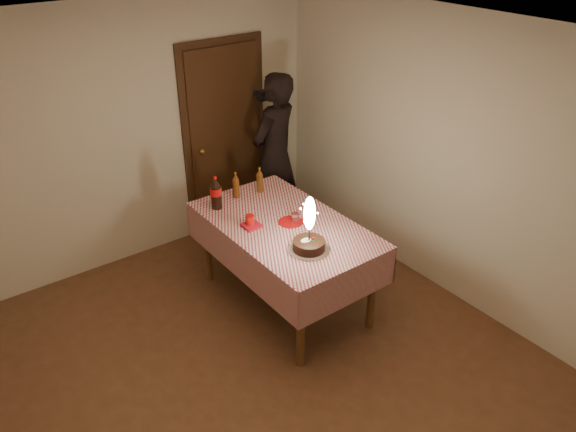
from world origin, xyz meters
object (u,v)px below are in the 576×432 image
object	(u,v)px
birthday_cake	(309,236)
photographer	(275,155)
red_cup	(250,220)
amber_bottle_left	(236,186)
dining_table	(285,235)
clear_cup	(296,218)
amber_bottle_right	(260,180)
cola_bottle	(216,193)
red_plate	(291,222)

from	to	relation	value
birthday_cake	photographer	distance (m)	1.83
red_cup	amber_bottle_left	distance (m)	0.57
dining_table	birthday_cake	size ratio (longest dim) A/B	3.59
amber_bottle_left	clear_cup	bearing A→B (deg)	-77.95
dining_table	amber_bottle_right	world-z (taller)	amber_bottle_right
dining_table	cola_bottle	size ratio (longest dim) A/B	5.42
red_plate	photographer	world-z (taller)	photographer
amber_bottle_right	photographer	distance (m)	0.78
cola_bottle	photographer	distance (m)	1.22
cola_bottle	photographer	xyz separation A→B (m)	(1.07, 0.58, -0.10)
red_plate	amber_bottle_left	size ratio (longest dim) A/B	0.86
red_cup	amber_bottle_left	size ratio (longest dim) A/B	0.39
red_plate	red_cup	world-z (taller)	red_cup
red_cup	amber_bottle_left	xyz separation A→B (m)	(0.20, 0.53, 0.07)
cola_bottle	clear_cup	bearing A→B (deg)	-57.19
clear_cup	photographer	world-z (taller)	photographer
red_plate	dining_table	bearing A→B (deg)	164.82
dining_table	red_plate	bearing A→B (deg)	-15.18
dining_table	photographer	world-z (taller)	photographer
amber_bottle_left	photographer	size ratio (longest dim) A/B	0.14
birthday_cake	amber_bottle_right	xyz separation A→B (m)	(0.27, 1.10, -0.01)
birthday_cake	photographer	bearing A→B (deg)	63.14
red_plate	birthday_cake	bearing A→B (deg)	-108.59
red_cup	clear_cup	size ratio (longest dim) A/B	1.11
birthday_cake	cola_bottle	xyz separation A→B (m)	(-0.24, 1.06, 0.03)
birthday_cake	amber_bottle_left	xyz separation A→B (m)	(0.02, 1.14, -0.01)
amber_bottle_right	dining_table	bearing A→B (deg)	-105.44
clear_cup	amber_bottle_right	size ratio (longest dim) A/B	0.35
dining_table	cola_bottle	xyz separation A→B (m)	(-0.33, 0.60, 0.27)
birthday_cake	photographer	xyz separation A→B (m)	(0.83, 1.63, -0.07)
cola_bottle	amber_bottle_right	xyz separation A→B (m)	(0.50, 0.04, -0.03)
clear_cup	amber_bottle_left	bearing A→B (deg)	102.05
red_plate	red_cup	distance (m)	0.36
clear_cup	cola_bottle	bearing A→B (deg)	122.81
amber_bottle_left	amber_bottle_right	size ratio (longest dim) A/B	1.00
birthday_cake	clear_cup	bearing A→B (deg)	66.28
dining_table	red_cup	distance (m)	0.34
red_cup	dining_table	bearing A→B (deg)	-30.52
red_cup	clear_cup	bearing A→B (deg)	-29.45
red_plate	clear_cup	size ratio (longest dim) A/B	2.44
dining_table	clear_cup	bearing A→B (deg)	-26.20
birthday_cake	amber_bottle_right	world-z (taller)	birthday_cake
birthday_cake	red_plate	distance (m)	0.48
clear_cup	cola_bottle	distance (m)	0.78
birthday_cake	cola_bottle	size ratio (longest dim) A/B	1.51
amber_bottle_left	amber_bottle_right	xyz separation A→B (m)	(0.24, -0.04, 0.00)
birthday_cake	photographer	size ratio (longest dim) A/B	0.27
clear_cup	cola_bottle	xyz separation A→B (m)	(-0.42, 0.65, 0.11)
birthday_cake	red_plate	bearing A→B (deg)	71.41
amber_bottle_right	red_cup	bearing A→B (deg)	-131.97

